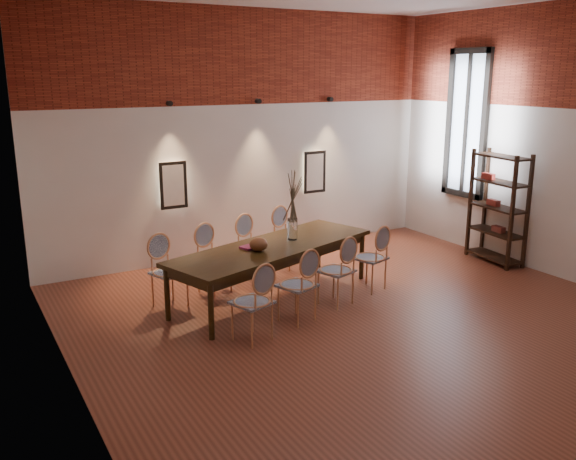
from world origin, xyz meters
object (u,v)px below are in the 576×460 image
chair_near_b (297,285)px  vase (292,229)px  dining_table (273,272)px  bowl (259,244)px  book (251,247)px  shelving_rack (498,207)px  chair_far_c (254,248)px  chair_near_c (336,270)px  chair_near_a (252,302)px  chair_far_d (289,238)px  chair_far_a (169,273)px  chair_near_d (370,258)px  chair_far_b (214,260)px

chair_near_b → vase: size_ratio=3.13×
dining_table → bowl: bearing=-171.3°
book → shelving_rack: bearing=-4.8°
chair_far_c → shelving_rack: size_ratio=0.52×
chair_near_b → chair_near_c: bearing=0.0°
chair_near_a → chair_far_c: same height
dining_table → chair_near_a: chair_near_a is taller
book → chair_far_d: bearing=41.6°
chair_far_a → vase: 1.78m
chair_far_d → shelving_rack: (3.06, -1.42, 0.43)m
chair_far_c → vase: (0.23, -0.74, 0.43)m
book → chair_near_c: bearing=-35.2°
chair_near_d → vase: (-0.97, 0.51, 0.43)m
vase → shelving_rack: shelving_rack is taller
chair_near_d → chair_far_c: size_ratio=1.00×
chair_near_a → chair_near_b: same height
chair_near_d → book: (-1.66, 0.42, 0.30)m
chair_near_b → chair_far_a: 1.73m
chair_near_a → chair_far_a: bearing=90.0°
chair_far_a → chair_near_d: bearing=146.2°
dining_table → chair_far_a: 1.40m
chair_near_d → chair_far_c: bearing=116.4°
vase → bowl: vase is taller
chair_near_c → chair_far_b: 1.73m
dining_table → chair_near_a: size_ratio=3.29×
chair_near_d → bowl: 1.69m
chair_near_a → chair_far_d: 2.79m
chair_far_b → chair_near_b: bearing=90.0°
chair_far_d → chair_near_d: bearing=90.0°
chair_near_b → chair_far_c: 1.73m
chair_near_a → chair_far_c: 2.19m
chair_near_b → shelving_rack: bearing=-10.2°
chair_far_c → book: size_ratio=3.62×
chair_near_c → chair_near_d: size_ratio=1.00×
chair_far_c → bowl: 1.15m
chair_near_b → bowl: 0.82m
chair_far_b → shelving_rack: shelving_rack is taller
dining_table → book: bearing=157.1°
chair_far_a → book: (1.02, -0.36, 0.30)m
chair_far_d → chair_far_b: bearing=-0.0°
chair_near_c → vase: 0.89m
dining_table → chair_far_d: size_ratio=3.29×
chair_far_a → chair_near_c: bearing=134.8°
chair_near_c → bowl: (-0.90, 0.48, 0.37)m
chair_near_b → dining_table: bearing=63.6°
chair_near_a → chair_near_c: same height
chair_near_a → book: chair_near_a is taller
chair_far_a → dining_table: bearing=146.2°
chair_near_c → chair_far_b: bearing=116.4°
vase → book: 0.71m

